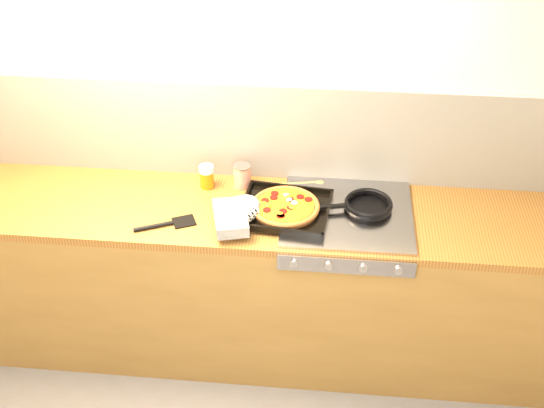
# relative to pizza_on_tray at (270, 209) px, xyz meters

# --- Properties ---
(room_shell) EXTENTS (3.20, 3.20, 3.20)m
(room_shell) POSITION_rel_pizza_on_tray_xyz_m (-0.10, 0.34, 0.21)
(room_shell) COLOR white
(room_shell) RESTS_ON ground
(counter_run) EXTENTS (3.20, 0.62, 0.90)m
(counter_run) POSITION_rel_pizza_on_tray_xyz_m (-0.10, 0.05, -0.49)
(counter_run) COLOR olive
(counter_run) RESTS_ON ground
(stovetop) EXTENTS (0.60, 0.56, 0.02)m
(stovetop) POSITION_rel_pizza_on_tray_xyz_m (0.35, 0.05, -0.04)
(stovetop) COLOR #9D9DA2
(stovetop) RESTS_ON counter_run
(pizza_on_tray) EXTENTS (0.56, 0.46, 0.07)m
(pizza_on_tray) POSITION_rel_pizza_on_tray_xyz_m (0.00, 0.00, 0.00)
(pizza_on_tray) COLOR black
(pizza_on_tray) RESTS_ON stovetop
(frying_pan) EXTENTS (0.39, 0.27, 0.04)m
(frying_pan) POSITION_rel_pizza_on_tray_xyz_m (0.44, 0.09, -0.01)
(frying_pan) COLOR black
(frying_pan) RESTS_ON stovetop
(tomato_can) EXTENTS (0.09, 0.09, 0.12)m
(tomato_can) POSITION_rel_pizza_on_tray_xyz_m (-0.16, 0.24, 0.02)
(tomato_can) COLOR maroon
(tomato_can) RESTS_ON counter_run
(juice_glass) EXTENTS (0.08, 0.08, 0.12)m
(juice_glass) POSITION_rel_pizza_on_tray_xyz_m (-0.33, 0.22, 0.02)
(juice_glass) COLOR orange
(juice_glass) RESTS_ON counter_run
(wooden_spoon) EXTENTS (0.30, 0.08, 0.02)m
(wooden_spoon) POSITION_rel_pizza_on_tray_xyz_m (0.12, 0.27, -0.03)
(wooden_spoon) COLOR #A47A45
(wooden_spoon) RESTS_ON counter_run
(black_spatula) EXTENTS (0.28, 0.16, 0.02)m
(black_spatula) POSITION_rel_pizza_on_tray_xyz_m (-0.47, -0.11, -0.04)
(black_spatula) COLOR black
(black_spatula) RESTS_ON counter_run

